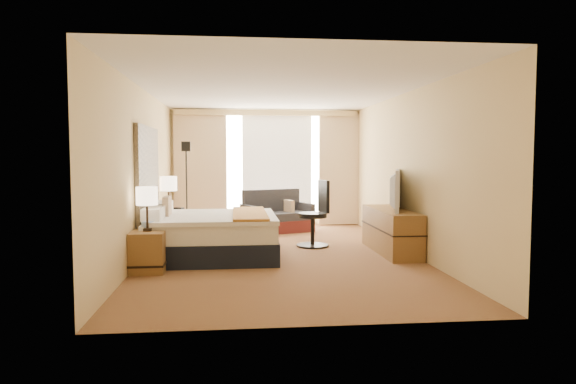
{
  "coord_description": "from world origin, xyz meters",
  "views": [
    {
      "loc": [
        -0.7,
        -8.07,
        1.56
      ],
      "look_at": [
        0.18,
        0.4,
        0.97
      ],
      "focal_mm": 32.0,
      "sensor_mm": 36.0,
      "label": 1
    }
  ],
  "objects": [
    {
      "name": "lamp_right",
      "position": [
        -1.9,
        1.44,
        1.05
      ],
      "size": [
        0.31,
        0.31,
        0.65
      ],
      "color": "black",
      "rests_on": "nightstand_right"
    },
    {
      "name": "wall_left",
      "position": [
        -2.1,
        0.0,
        1.3
      ],
      "size": [
        0.02,
        7.0,
        2.6
      ],
      "primitive_type": "cube",
      "color": "beige",
      "rests_on": "ground"
    },
    {
      "name": "desk_chair",
      "position": [
        0.7,
        0.66,
        0.51
      ],
      "size": [
        0.56,
        0.56,
        1.15
      ],
      "rotation": [
        0.0,
        0.0,
        0.17
      ],
      "color": "black",
      "rests_on": "floor"
    },
    {
      "name": "telephone",
      "position": [
        -1.74,
        1.59,
        0.58
      ],
      "size": [
        0.19,
        0.18,
        0.06
      ],
      "primitive_type": "cube",
      "rotation": [
        0.0,
        0.0,
        -0.39
      ],
      "color": "black",
      "rests_on": "nightstand_right"
    },
    {
      "name": "nightstand_right",
      "position": [
        -1.87,
        1.45,
        0.28
      ],
      "size": [
        0.45,
        0.52,
        0.55
      ],
      "primitive_type": "cube",
      "color": "olive",
      "rests_on": "floor"
    },
    {
      "name": "bed",
      "position": [
        -1.06,
        -0.12,
        0.35
      ],
      "size": [
        1.96,
        1.79,
        0.95
      ],
      "color": "black",
      "rests_on": "floor"
    },
    {
      "name": "wall_back",
      "position": [
        0.0,
        3.5,
        1.3
      ],
      "size": [
        4.2,
        0.02,
        2.6
      ],
      "primitive_type": "cube",
      "color": "beige",
      "rests_on": "ground"
    },
    {
      "name": "nightstand_left",
      "position": [
        -1.87,
        -1.05,
        0.28
      ],
      "size": [
        0.45,
        0.52,
        0.55
      ],
      "primitive_type": "cube",
      "color": "olive",
      "rests_on": "floor"
    },
    {
      "name": "window",
      "position": [
        0.25,
        3.47,
        1.32
      ],
      "size": [
        2.3,
        0.02,
        2.3
      ],
      "primitive_type": "cube",
      "color": "white",
      "rests_on": "wall_back"
    },
    {
      "name": "media_dresser",
      "position": [
        1.83,
        0.0,
        0.35
      ],
      "size": [
        0.5,
        1.8,
        0.7
      ],
      "primitive_type": "cube",
      "color": "olive",
      "rests_on": "floor"
    },
    {
      "name": "loveseat",
      "position": [
        0.16,
        2.49,
        0.29
      ],
      "size": [
        1.56,
        1.19,
        0.86
      ],
      "rotation": [
        0.0,
        0.0,
        0.37
      ],
      "color": "#541A18",
      "rests_on": "floor"
    },
    {
      "name": "floor",
      "position": [
        0.0,
        0.0,
        0.0
      ],
      "size": [
        4.2,
        7.0,
        0.02
      ],
      "primitive_type": "cube",
      "color": "#501B17",
      "rests_on": "ground"
    },
    {
      "name": "lamp_left",
      "position": [
        -1.88,
        -1.03,
        1.02
      ],
      "size": [
        0.29,
        0.29,
        0.6
      ],
      "color": "black",
      "rests_on": "nightstand_left"
    },
    {
      "name": "floor_lamp",
      "position": [
        -1.66,
        2.3,
        1.31
      ],
      "size": [
        0.23,
        0.23,
        1.85
      ],
      "color": "black",
      "rests_on": "floor"
    },
    {
      "name": "wall_front",
      "position": [
        0.0,
        -3.5,
        1.3
      ],
      "size": [
        4.2,
        0.02,
        2.6
      ],
      "primitive_type": "cube",
      "color": "beige",
      "rests_on": "ground"
    },
    {
      "name": "ceiling",
      "position": [
        0.0,
        0.0,
        2.6
      ],
      "size": [
        4.2,
        7.0,
        0.02
      ],
      "primitive_type": "cube",
      "color": "white",
      "rests_on": "wall_back"
    },
    {
      "name": "wall_right",
      "position": [
        2.1,
        0.0,
        1.3
      ],
      "size": [
        0.02,
        7.0,
        2.6
      ],
      "primitive_type": "cube",
      "color": "beige",
      "rests_on": "ground"
    },
    {
      "name": "curtains",
      "position": [
        -0.0,
        3.39,
        1.41
      ],
      "size": [
        4.12,
        0.19,
        2.56
      ],
      "color": "beige",
      "rests_on": "floor"
    },
    {
      "name": "television",
      "position": [
        1.78,
        -0.08,
        1.02
      ],
      "size": [
        0.5,
        1.12,
        0.65
      ],
      "primitive_type": "imported",
      "rotation": [
        0.0,
        0.0,
        1.25
      ],
      "color": "black",
      "rests_on": "media_dresser"
    },
    {
      "name": "headboard",
      "position": [
        -2.06,
        0.2,
        1.28
      ],
      "size": [
        0.06,
        1.85,
        1.5
      ],
      "primitive_type": "cube",
      "color": "black",
      "rests_on": "wall_left"
    },
    {
      "name": "tissue_box",
      "position": [
        -1.89,
        -0.93,
        0.61
      ],
      "size": [
        0.17,
        0.17,
        0.12
      ],
      "primitive_type": "cube",
      "rotation": [
        0.0,
        0.0,
        -0.32
      ],
      "color": "#8CAAD9",
      "rests_on": "nightstand_left"
    }
  ]
}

